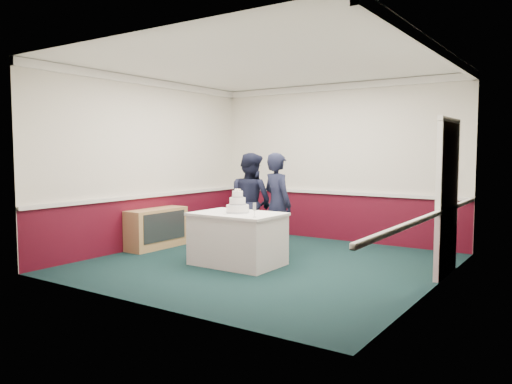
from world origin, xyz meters
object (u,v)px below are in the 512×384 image
Objects in this scene: cake_knife at (228,214)px; person_woman at (277,204)px; wedding_cake at (238,206)px; sideboard at (157,228)px; person_man at (251,203)px; champagne_flute at (255,207)px; cake_table at (238,238)px.

cake_knife is 1.11m from person_woman.
person_woman is at bearing 78.39° from cake_knife.
person_woman is at bearing 80.45° from wedding_cake.
sideboard is at bearing 38.60° from person_woman.
person_man reaches higher than cake_knife.
person_man reaches higher than champagne_flute.
sideboard is at bearing 164.44° from cake_knife.
cake_knife is 0.55m from champagne_flute.
cake_table is at bearing -90.00° from wedding_cake.
cake_knife is at bearing -13.31° from sideboard.
wedding_cake is 0.91m from person_woman.
sideboard is at bearing 172.52° from wedding_cake.
person_woman is (2.12, 0.64, 0.50)m from sideboard.
person_woman reaches higher than cake_table.
sideboard is 1.78m from person_man.
person_man is at bearing 21.09° from sideboard.
cake_knife is 1.13m from person_man.
wedding_cake is (0.00, 0.00, 0.50)m from cake_table.
champagne_flute reaches higher than cake_table.
cake_knife is 0.13× the size of person_woman.
cake_knife is 0.13× the size of person_man.
wedding_cake reaches higher than sideboard.
wedding_cake reaches higher than cake_knife.
cake_table reaches higher than sideboard.
champagne_flute is at bearing -12.31° from sideboard.
person_man is (-0.87, 1.16, -0.08)m from champagne_flute.
cake_knife is (-0.03, -0.20, -0.11)m from wedding_cake.
cake_knife is at bearing 102.44° from person_woman.
cake_table is at bearing 79.22° from cake_knife.
cake_table is 6.44× the size of champagne_flute.
cake_table is 0.44m from cake_knife.
champagne_flute is at bearing -10.84° from cake_knife.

